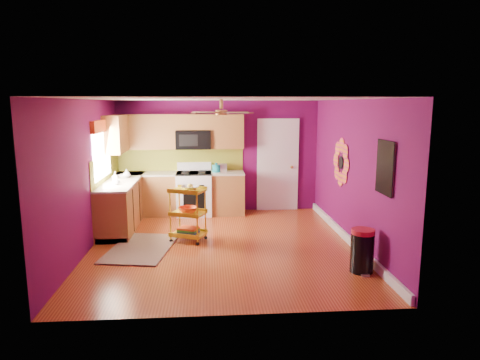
{
  "coord_description": "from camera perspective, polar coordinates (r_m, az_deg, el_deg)",
  "views": [
    {
      "loc": [
        -0.23,
        -7.11,
        2.42
      ],
      "look_at": [
        0.33,
        0.4,
        1.08
      ],
      "focal_mm": 32.0,
      "sensor_mm": 36.0,
      "label": 1
    }
  ],
  "objects": [
    {
      "name": "counter_cup",
      "position": [
        8.28,
        -16.11,
        -0.28
      ],
      "size": [
        0.12,
        0.12,
        0.09
      ],
      "primitive_type": "imported",
      "color": "white",
      "rests_on": "lower_cabinets"
    },
    {
      "name": "rolling_cart",
      "position": [
        7.65,
        -6.89,
        -4.22
      ],
      "size": [
        0.7,
        0.61,
        1.05
      ],
      "color": "yellow",
      "rests_on": "ground"
    },
    {
      "name": "ceiling_fan",
      "position": [
        7.32,
        -2.5,
        9.07
      ],
      "size": [
        1.01,
        1.01,
        0.26
      ],
      "color": "#BF8C3F",
      "rests_on": "ground"
    },
    {
      "name": "soap_bottle_b",
      "position": [
        8.98,
        -14.88,
        0.85
      ],
      "size": [
        0.14,
        0.14,
        0.18
      ],
      "primitive_type": "imported",
      "color": "white",
      "rests_on": "lower_cabinets"
    },
    {
      "name": "lower_cabinets",
      "position": [
        9.22,
        -11.13,
        -2.54
      ],
      "size": [
        2.81,
        2.31,
        0.94
      ],
      "color": "brown",
      "rests_on": "ground"
    },
    {
      "name": "electric_range",
      "position": [
        9.49,
        -6.12,
        -1.73
      ],
      "size": [
        0.76,
        0.66,
        1.13
      ],
      "color": "white",
      "rests_on": "ground"
    },
    {
      "name": "ground",
      "position": [
        7.52,
        -2.31,
        -8.69
      ],
      "size": [
        5.0,
        5.0,
        0.0
      ],
      "primitive_type": "plane",
      "color": "maroon",
      "rests_on": "ground"
    },
    {
      "name": "soap_bottle_a",
      "position": [
        8.46,
        -16.3,
        0.34
      ],
      "size": [
        0.1,
        0.1,
        0.21
      ],
      "primitive_type": "imported",
      "color": "#EA3F72",
      "rests_on": "lower_cabinets"
    },
    {
      "name": "counter_dish",
      "position": [
        9.02,
        -15.18,
        0.48
      ],
      "size": [
        0.24,
        0.24,
        0.06
      ],
      "primitive_type": "imported",
      "color": "white",
      "rests_on": "lower_cabinets"
    },
    {
      "name": "upper_cabinetry",
      "position": [
        9.36,
        -10.53,
        6.13
      ],
      "size": [
        2.8,
        2.3,
        1.26
      ],
      "color": "brown",
      "rests_on": "ground"
    },
    {
      "name": "right_wall_art",
      "position": [
        7.28,
        15.53,
        2.01
      ],
      "size": [
        0.04,
        2.74,
        1.04
      ],
      "color": "black",
      "rests_on": "ground"
    },
    {
      "name": "toaster",
      "position": [
        9.49,
        -2.42,
        1.67
      ],
      "size": [
        0.22,
        0.15,
        0.18
      ],
      "primitive_type": "cube",
      "color": "beige",
      "rests_on": "lower_cabinets"
    },
    {
      "name": "teal_kettle",
      "position": [
        9.43,
        -3.19,
        1.57
      ],
      "size": [
        0.18,
        0.18,
        0.21
      ],
      "color": "teal",
      "rests_on": "lower_cabinets"
    },
    {
      "name": "room_envelope",
      "position": [
        7.16,
        -2.19,
        3.77
      ],
      "size": [
        4.54,
        5.04,
        2.52
      ],
      "color": "#5F0A4A",
      "rests_on": "ground"
    },
    {
      "name": "shag_rug",
      "position": [
        7.53,
        -13.02,
        -8.83
      ],
      "size": [
        1.21,
        1.72,
        0.02
      ],
      "primitive_type": "cube",
      "rotation": [
        0.0,
        0.0,
        -0.16
      ],
      "color": "black",
      "rests_on": "ground"
    },
    {
      "name": "left_window",
      "position": [
        8.43,
        -17.97,
        4.96
      ],
      "size": [
        0.08,
        1.35,
        1.08
      ],
      "color": "white",
      "rests_on": "ground"
    },
    {
      "name": "panel_door",
      "position": [
        9.81,
        5.05,
        1.89
      ],
      "size": [
        0.95,
        0.11,
        2.15
      ],
      "color": "white",
      "rests_on": "ground"
    },
    {
      "name": "trash_can",
      "position": [
        6.54,
        15.97,
        -9.05
      ],
      "size": [
        0.34,
        0.37,
        0.64
      ],
      "color": "black",
      "rests_on": "ground"
    }
  ]
}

